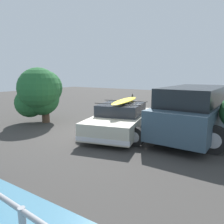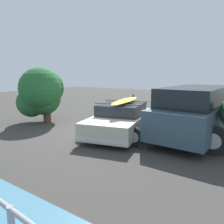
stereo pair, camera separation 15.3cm
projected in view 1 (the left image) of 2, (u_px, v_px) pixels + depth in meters
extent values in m
cube|color=#383533|center=(103.00, 132.00, 8.79)|extent=(44.00, 44.00, 0.02)
cube|color=#B7B29E|center=(120.00, 122.00, 8.46)|extent=(2.64, 4.24, 0.59)
cube|color=#23262B|center=(122.00, 109.00, 8.52)|extent=(1.94, 2.20, 0.41)
cube|color=silver|center=(102.00, 141.00, 6.70)|extent=(1.75, 0.52, 0.14)
cube|color=silver|center=(132.00, 117.00, 10.28)|extent=(1.75, 0.52, 0.14)
cylinder|color=black|center=(136.00, 136.00, 7.06)|extent=(0.62, 0.18, 0.62)
cylinder|color=#B7B7BC|center=(136.00, 136.00, 7.06)|extent=(0.34, 0.19, 0.34)
cylinder|color=black|center=(86.00, 132.00, 7.64)|extent=(0.62, 0.18, 0.62)
cylinder|color=#B7B7BC|center=(86.00, 132.00, 7.64)|extent=(0.34, 0.19, 0.34)
cylinder|color=black|center=(149.00, 121.00, 9.33)|extent=(0.62, 0.18, 0.62)
cylinder|color=#B7B7BC|center=(149.00, 121.00, 9.33)|extent=(0.34, 0.19, 0.34)
cylinder|color=black|center=(110.00, 118.00, 9.91)|extent=(0.62, 0.18, 0.62)
cylinder|color=#B7B7BC|center=(110.00, 118.00, 9.91)|extent=(0.34, 0.19, 0.34)
cylinder|color=black|center=(118.00, 104.00, 7.99)|extent=(1.79, 0.47, 0.03)
cylinder|color=black|center=(125.00, 101.00, 8.96)|extent=(1.79, 0.47, 0.03)
ellipsoid|color=yellow|center=(125.00, 101.00, 8.58)|extent=(1.08, 2.76, 0.09)
cone|color=black|center=(132.00, 95.00, 9.55)|extent=(0.10, 0.10, 0.14)
cube|color=#334756|center=(193.00, 117.00, 7.94)|extent=(2.00, 4.70, 0.96)
cube|color=black|center=(195.00, 96.00, 7.80)|extent=(1.82, 3.67, 0.63)
cylinder|color=black|center=(208.00, 106.00, 9.88)|extent=(0.77, 0.20, 0.76)
cylinder|color=black|center=(213.00, 140.00, 6.34)|extent=(0.85, 0.22, 0.85)
cylinder|color=#B7B7BC|center=(213.00, 140.00, 6.34)|extent=(0.47, 0.23, 0.47)
cylinder|color=black|center=(153.00, 130.00, 7.41)|extent=(0.85, 0.22, 0.85)
cylinder|color=#B7B7BC|center=(153.00, 130.00, 7.41)|extent=(0.47, 0.23, 0.47)
cylinder|color=black|center=(179.00, 117.00, 9.66)|extent=(0.85, 0.22, 0.85)
cylinder|color=#B7B7BC|center=(179.00, 117.00, 9.66)|extent=(0.47, 0.23, 0.47)
cylinder|color=#4C3828|center=(46.00, 116.00, 10.49)|extent=(0.36, 0.36, 0.57)
sphere|color=#235B2D|center=(42.00, 98.00, 10.31)|extent=(1.63, 1.63, 1.63)
sphere|color=#235B2D|center=(39.00, 88.00, 9.97)|extent=(1.91, 1.91, 1.91)
sphere|color=#235B2D|center=(45.00, 88.00, 10.64)|extent=(1.71, 1.71, 1.71)
sphere|color=#235B2D|center=(30.00, 103.00, 10.27)|extent=(1.38, 1.38, 1.38)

